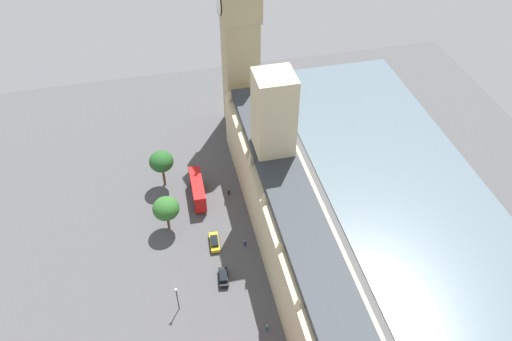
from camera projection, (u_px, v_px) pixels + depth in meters
ground_plane at (278, 250)px, 101.90m from camera, size 142.97×142.97×0.00m
river_thames at (428, 222)px, 107.23m from camera, size 36.07×128.67×0.25m
parliament_building at (287, 213)px, 97.47m from camera, size 11.24×72.97×32.37m
clock_tower at (240, 23)px, 114.10m from camera, size 8.93×8.93×53.82m
double_decker_bus_trailing at (198, 189)px, 111.00m from camera, size 2.80×10.54×4.75m
car_yellow_cab_leading at (214, 242)px, 102.35m from camera, size 2.03×4.85×1.74m
car_black_by_river_gate at (223, 277)px, 96.07m from camera, size 2.20×4.49×1.74m
pedestrian_opposite_hall at (267, 328)px, 88.44m from camera, size 0.68×0.62×1.61m
pedestrian_far_end at (229, 192)px, 113.06m from camera, size 0.55×0.64×1.63m
pedestrian_under_trees at (245, 243)px, 102.39m from camera, size 0.59×0.49×1.51m
plane_tree_near_tower at (166, 209)px, 102.35m from camera, size 5.41×5.41×8.16m
plane_tree_kerbside at (161, 162)px, 111.28m from camera, size 5.31×5.31×9.19m
street_lamp_midblock at (177, 295)px, 89.13m from camera, size 0.56×0.56×6.23m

